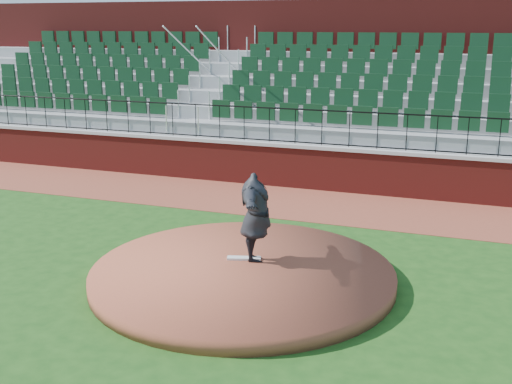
# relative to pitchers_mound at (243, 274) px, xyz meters

# --- Properties ---
(ground) EXTENTS (90.00, 90.00, 0.00)m
(ground) POSITION_rel_pitchers_mound_xyz_m (-0.31, 0.08, -0.12)
(ground) COLOR #1A4313
(ground) RESTS_ON ground
(warning_track) EXTENTS (34.00, 3.20, 0.01)m
(warning_track) POSITION_rel_pitchers_mound_xyz_m (-0.31, 5.48, -0.12)
(warning_track) COLOR brown
(warning_track) RESTS_ON ground
(field_wall) EXTENTS (34.00, 0.35, 1.20)m
(field_wall) POSITION_rel_pitchers_mound_xyz_m (-0.31, 7.08, 0.47)
(field_wall) COLOR maroon
(field_wall) RESTS_ON ground
(wall_cap) EXTENTS (34.00, 0.45, 0.10)m
(wall_cap) POSITION_rel_pitchers_mound_xyz_m (-0.31, 7.08, 1.12)
(wall_cap) COLOR #B7B7B7
(wall_cap) RESTS_ON field_wall
(wall_railing) EXTENTS (34.00, 0.05, 1.00)m
(wall_railing) POSITION_rel_pitchers_mound_xyz_m (-0.31, 7.08, 1.67)
(wall_railing) COLOR black
(wall_railing) RESTS_ON wall_cap
(seating_stands) EXTENTS (34.00, 5.10, 4.60)m
(seating_stands) POSITION_rel_pitchers_mound_xyz_m (-0.31, 9.81, 2.18)
(seating_stands) COLOR gray
(seating_stands) RESTS_ON ground
(concourse_wall) EXTENTS (34.00, 0.50, 5.50)m
(concourse_wall) POSITION_rel_pitchers_mound_xyz_m (-0.31, 12.61, 2.62)
(concourse_wall) COLOR maroon
(concourse_wall) RESTS_ON ground
(pitchers_mound) EXTENTS (5.67, 5.67, 0.25)m
(pitchers_mound) POSITION_rel_pitchers_mound_xyz_m (0.00, 0.00, 0.00)
(pitchers_mound) COLOR brown
(pitchers_mound) RESTS_ON ground
(pitching_rubber) EXTENTS (0.67, 0.34, 0.04)m
(pitching_rubber) POSITION_rel_pitchers_mound_xyz_m (-0.14, 0.44, 0.15)
(pitching_rubber) COLOR silver
(pitching_rubber) RESTS_ON pitchers_mound
(pitcher) EXTENTS (1.28, 2.21, 1.74)m
(pitcher) POSITION_rel_pitchers_mound_xyz_m (0.09, 0.46, 1.00)
(pitcher) COLOR black
(pitcher) RESTS_ON pitchers_mound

